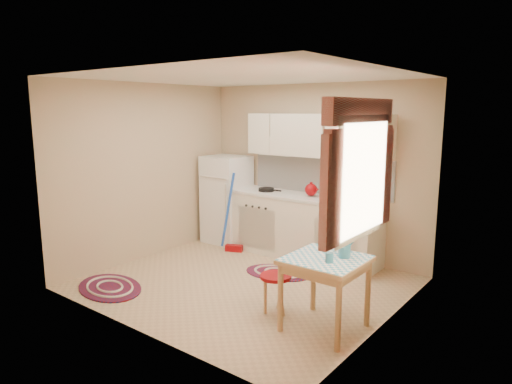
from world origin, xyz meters
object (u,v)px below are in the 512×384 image
(fridge, at_px, (227,199))
(base_cabinets, at_px, (303,228))
(table, at_px, (325,294))
(stool, at_px, (276,294))

(fridge, xyz_separation_m, base_cabinets, (1.42, 0.05, -0.26))
(table, bearing_deg, stool, -179.61)
(fridge, height_order, table, fridge)
(table, bearing_deg, fridge, 148.45)
(base_cabinets, bearing_deg, fridge, -177.99)
(fridge, relative_size, table, 1.94)
(fridge, xyz_separation_m, stool, (2.17, -1.70, -0.49))
(fridge, bearing_deg, stool, -37.97)
(base_cabinets, xyz_separation_m, stool, (0.75, -1.75, -0.23))
(fridge, bearing_deg, table, -31.55)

